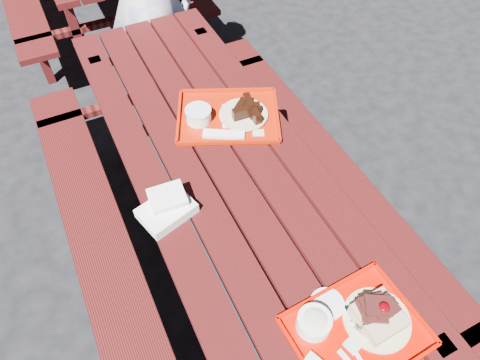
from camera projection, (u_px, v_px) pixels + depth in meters
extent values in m
plane|color=black|center=(228.00, 254.00, 2.35)|extent=(60.00, 60.00, 0.00)
cube|color=#4A0E10|center=(156.00, 194.00, 1.70)|extent=(0.14, 2.40, 0.04)
cube|color=#4A0E10|center=(191.00, 181.00, 1.74)|extent=(0.14, 2.40, 0.04)
cube|color=#4A0E10|center=(224.00, 168.00, 1.78)|extent=(0.14, 2.40, 0.04)
cube|color=#4A0E10|center=(256.00, 157.00, 1.83)|extent=(0.14, 2.40, 0.04)
cube|color=#4A0E10|center=(286.00, 145.00, 1.87)|extent=(0.14, 2.40, 0.04)
cube|color=#4A0E10|center=(105.00, 258.00, 1.86)|extent=(0.25, 2.40, 0.04)
cube|color=#4A0E10|center=(77.00, 161.00, 2.50)|extent=(0.06, 0.06, 0.42)
cube|color=#4A0E10|center=(329.00, 168.00, 2.18)|extent=(0.25, 2.40, 0.04)
cube|color=#4A0E10|center=(427.00, 331.00, 1.88)|extent=(0.06, 0.06, 0.42)
cube|color=#4A0E10|center=(253.00, 103.00, 2.82)|extent=(0.06, 0.06, 0.42)
cube|color=#4A0E10|center=(111.00, 113.00, 2.52)|extent=(0.06, 0.06, 0.75)
cube|color=#4A0E10|center=(205.00, 85.00, 2.68)|extent=(0.06, 0.06, 0.75)
cube|color=#4A0E10|center=(158.00, 91.00, 2.56)|extent=(1.40, 0.06, 0.04)
cube|color=#4A0E10|center=(42.00, 58.00, 3.13)|extent=(0.06, 0.06, 0.42)
cube|color=#4A0E10|center=(189.00, 20.00, 3.45)|extent=(0.06, 0.06, 0.42)
cube|color=#4A0E10|center=(78.00, 37.00, 3.01)|extent=(0.06, 0.06, 0.75)
cube|color=#4A0E10|center=(158.00, 17.00, 3.18)|extent=(0.06, 0.06, 0.75)
cube|color=#4A0E10|center=(117.00, 20.00, 3.05)|extent=(1.40, 0.06, 0.04)
cube|color=#D10C00|center=(356.00, 332.00, 1.33)|extent=(0.41, 0.32, 0.01)
cube|color=#D10C00|center=(328.00, 290.00, 1.40)|extent=(0.39, 0.03, 0.02)
cube|color=#D10C00|center=(405.00, 302.00, 1.38)|extent=(0.02, 0.30, 0.02)
cylinder|color=#C9BF8A|center=(377.00, 319.00, 1.35)|extent=(0.22, 0.22, 0.01)
cube|color=tan|center=(386.00, 326.00, 1.31)|extent=(0.14, 0.07, 0.04)
cube|color=tan|center=(372.00, 306.00, 1.35)|extent=(0.14, 0.07, 0.04)
ellipsoid|color=#540005|center=(386.00, 306.00, 1.26)|extent=(0.03, 0.03, 0.01)
cylinder|color=white|center=(314.00, 323.00, 1.32)|extent=(0.11, 0.11, 0.05)
ellipsoid|color=beige|center=(315.00, 321.00, 1.30)|extent=(0.09, 0.09, 0.04)
cylinder|color=white|center=(327.00, 304.00, 1.38)|extent=(0.11, 0.11, 0.01)
cube|color=silver|center=(352.00, 345.00, 1.30)|extent=(0.05, 0.05, 0.00)
cube|color=#AF1B05|center=(228.00, 117.00, 1.94)|extent=(0.54, 0.49, 0.01)
cube|color=#AF1B05|center=(227.00, 90.00, 2.04)|extent=(0.41, 0.19, 0.02)
cube|color=#AF1B05|center=(229.00, 142.00, 1.82)|extent=(0.41, 0.19, 0.02)
cube|color=#AF1B05|center=(277.00, 114.00, 1.93)|extent=(0.15, 0.32, 0.02)
cube|color=#AF1B05|center=(179.00, 116.00, 1.93)|extent=(0.15, 0.32, 0.02)
cube|color=white|center=(239.00, 116.00, 1.93)|extent=(0.20, 0.20, 0.01)
cylinder|color=beige|center=(244.00, 114.00, 1.93)|extent=(0.22, 0.22, 0.01)
cylinder|color=white|center=(199.00, 116.00, 1.90)|extent=(0.11, 0.11, 0.06)
cylinder|color=silver|center=(198.00, 110.00, 1.88)|extent=(0.12, 0.12, 0.01)
cube|color=white|center=(224.00, 134.00, 1.85)|extent=(0.18, 0.13, 0.02)
cube|color=silver|center=(258.00, 133.00, 1.87)|extent=(0.06, 0.06, 0.00)
cube|color=white|center=(167.00, 211.00, 1.60)|extent=(0.23, 0.19, 0.04)
cube|color=white|center=(167.00, 198.00, 1.59)|extent=(0.14, 0.12, 0.04)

